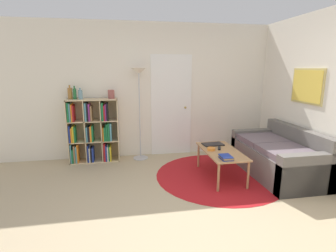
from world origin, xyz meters
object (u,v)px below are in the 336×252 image
at_px(bookshelf, 93,132).
at_px(bowl, 211,149).
at_px(bottle_left, 70,93).
at_px(bottle_right, 80,95).
at_px(bottle_middle, 75,94).
at_px(vase_on_shelf, 111,94).
at_px(laptop, 213,144).
at_px(couch, 280,157).
at_px(coffee_table, 221,153).
at_px(floor_lamp, 139,86).

xyz_separation_m(bookshelf, bowl, (1.95, -1.12, -0.10)).
distance_m(bottle_left, bottle_right, 0.19).
distance_m(bottle_middle, vase_on_shelf, 0.65).
bearing_deg(laptop, bottle_right, 160.17).
bearing_deg(bottle_middle, vase_on_shelf, 0.09).
height_order(couch, laptop, couch).
distance_m(couch, bottle_right, 3.63).
height_order(couch, bottle_right, bottle_right).
bearing_deg(bookshelf, coffee_table, -28.80).
height_order(coffee_table, bottle_middle, bottle_middle).
xyz_separation_m(floor_lamp, couch, (2.23, -1.19, -1.14)).
bearing_deg(bowl, laptop, 65.35).
xyz_separation_m(couch, coffee_table, (-1.01, 0.05, 0.11)).
relative_size(floor_lamp, coffee_table, 1.64).
xyz_separation_m(bookshelf, bottle_right, (-0.17, -0.02, 0.70)).
height_order(bottle_left, bottle_right, bottle_left).
xyz_separation_m(bookshelf, couch, (3.12, -1.21, -0.28)).
relative_size(bowl, bottle_right, 0.63).
bearing_deg(vase_on_shelf, floor_lamp, -2.30).
height_order(coffee_table, bottle_right, bottle_right).
distance_m(floor_lamp, laptop, 1.73).
height_order(bottle_middle, vase_on_shelf, bottle_middle).
height_order(laptop, bottle_left, bottle_left).
height_order(bowl, bottle_left, bottle_left).
relative_size(couch, bottle_left, 6.44).
relative_size(coffee_table, vase_on_shelf, 6.69).
distance_m(laptop, bottle_left, 2.71).
height_order(couch, bowl, couch).
xyz_separation_m(floor_lamp, bowl, (1.06, -1.10, -0.95)).
relative_size(coffee_table, bottle_middle, 4.42).
bearing_deg(bookshelf, bowl, -29.86).
xyz_separation_m(bottle_middle, vase_on_shelf, (0.64, 0.00, -0.02)).
bearing_deg(bowl, floor_lamp, 133.87).
bearing_deg(bookshelf, bottle_right, -173.73).
bearing_deg(bottle_middle, floor_lamp, -0.97).
bearing_deg(coffee_table, bowl, 165.87).
bearing_deg(coffee_table, couch, -2.99).
bearing_deg(bottle_left, bottle_middle, -17.73).
height_order(couch, bottle_middle, bottle_middle).
relative_size(floor_lamp, vase_on_shelf, 10.95).
relative_size(laptop, bottle_left, 1.42).
relative_size(coffee_table, laptop, 2.95).
bearing_deg(bottle_middle, bowl, -26.78).
xyz_separation_m(bottle_left, vase_on_shelf, (0.73, -0.03, -0.03)).
height_order(bottle_middle, bottle_right, bottle_middle).
relative_size(laptop, bowl, 2.77).
distance_m(bookshelf, bottle_middle, 0.76).
relative_size(floor_lamp, bottle_middle, 7.23).
bearing_deg(coffee_table, laptop, 94.37).
relative_size(couch, coffee_table, 1.54).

